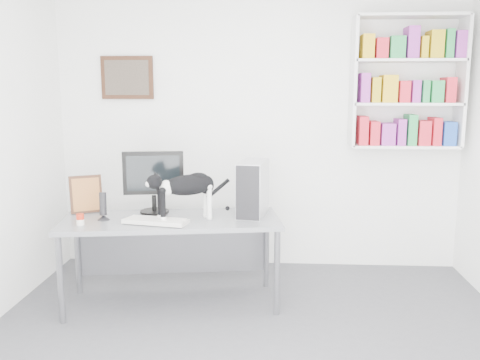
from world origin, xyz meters
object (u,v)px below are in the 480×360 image
at_px(monitor, 154,182).
at_px(leaning_print, 86,194).
at_px(bookshelf, 407,82).
at_px(cat, 187,197).
at_px(desk, 172,261).
at_px(speaker, 103,206).
at_px(pc_tower, 253,188).
at_px(soup_can, 80,219).
at_px(keyboard, 156,221).

bearing_deg(monitor, leaning_print, 172.57).
height_order(bookshelf, leaning_print, bookshelf).
bearing_deg(bookshelf, leaning_print, -165.03).
bearing_deg(cat, desk, 127.54).
bearing_deg(cat, speaker, 152.16).
height_order(speaker, cat, cat).
height_order(monitor, cat, monitor).
relative_size(bookshelf, leaning_print, 3.72).
bearing_deg(cat, leaning_print, 136.84).
relative_size(pc_tower, soup_can, 5.16).
xyz_separation_m(monitor, keyboard, (0.09, -0.35, -0.25)).
bearing_deg(desk, leaning_print, 159.74).
bearing_deg(cat, soup_can, 163.48).
bearing_deg(speaker, soup_can, -139.46).
xyz_separation_m(pc_tower, soup_can, (-1.33, -0.43, -0.18)).
height_order(desk, cat, cat).
distance_m(bookshelf, keyboard, 2.66).
height_order(bookshelf, desk, bookshelf).
bearing_deg(pc_tower, bookshelf, 36.30).
relative_size(speaker, cat, 0.37).
bearing_deg(monitor, soup_can, -148.26).
distance_m(desk, leaning_print, 0.95).
height_order(desk, soup_can, soup_can).
distance_m(soup_can, cat, 0.85).
xyz_separation_m(leaning_print, soup_can, (0.10, -0.41, -0.12)).
height_order(keyboard, speaker, speaker).
xyz_separation_m(monitor, speaker, (-0.36, -0.26, -0.15)).
distance_m(keyboard, soup_can, 0.59).
height_order(bookshelf, keyboard, bookshelf).
relative_size(bookshelf, speaker, 5.24).
relative_size(speaker, soup_can, 2.69).
xyz_separation_m(desk, cat, (0.14, -0.06, 0.57)).
relative_size(bookshelf, desk, 0.70).
distance_m(bookshelf, monitor, 2.52).
distance_m(speaker, cat, 0.69).
bearing_deg(pc_tower, speaker, -158.63).
distance_m(monitor, cat, 0.41).
distance_m(monitor, leaning_print, 0.59).
height_order(desk, keyboard, keyboard).
distance_m(keyboard, pc_tower, 0.86).
bearing_deg(bookshelf, keyboard, -153.42).
relative_size(bookshelf, monitor, 2.28).
bearing_deg(speaker, leaning_print, 121.47).
relative_size(keyboard, leaning_print, 1.51).
bearing_deg(keyboard, pc_tower, 36.10).
bearing_deg(keyboard, desk, 73.64).
distance_m(keyboard, speaker, 0.47).
xyz_separation_m(bookshelf, desk, (-2.08, -0.92, -1.48)).
distance_m(pc_tower, speaker, 1.24).
xyz_separation_m(pc_tower, leaning_print, (-1.43, -0.03, -0.06)).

